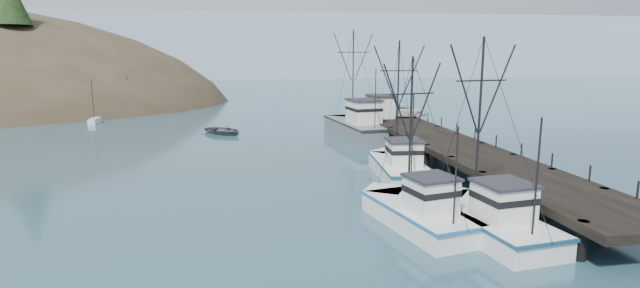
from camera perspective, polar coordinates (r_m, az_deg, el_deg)
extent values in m
plane|color=#2A4B5D|center=(26.90, 1.77, -11.39)|extent=(400.00, 400.00, 0.00)
cube|color=black|center=(45.46, 15.13, -0.28)|extent=(6.00, 44.00, 0.50)
cylinder|color=black|center=(27.77, 27.72, -9.74)|extent=(0.56, 0.56, 2.00)
cylinder|color=black|center=(31.62, 22.22, -6.87)|extent=(0.56, 0.56, 2.00)
cylinder|color=black|center=(34.62, 29.58, -6.00)|extent=(0.56, 0.56, 2.00)
cylinder|color=black|center=(35.77, 18.00, -4.60)|extent=(0.56, 0.56, 2.00)
cylinder|color=black|center=(38.44, 24.89, -4.03)|extent=(0.56, 0.56, 2.00)
cylinder|color=black|center=(40.10, 14.69, -2.79)|extent=(0.56, 0.56, 2.00)
cylinder|color=black|center=(42.50, 21.09, -2.41)|extent=(0.56, 0.56, 2.00)
cylinder|color=black|center=(44.58, 12.05, -1.34)|extent=(0.56, 0.56, 2.00)
cylinder|color=black|center=(46.75, 17.98, -1.07)|extent=(0.56, 0.56, 2.00)
cylinder|color=black|center=(49.16, 9.89, -0.15)|extent=(0.56, 0.56, 2.00)
cylinder|color=black|center=(51.14, 15.39, 0.04)|extent=(0.56, 0.56, 2.00)
cylinder|color=black|center=(53.81, 8.11, 0.84)|extent=(0.56, 0.56, 2.00)
cylinder|color=black|center=(55.62, 13.21, 0.98)|extent=(0.56, 0.56, 2.00)
cylinder|color=black|center=(58.52, 6.61, 1.67)|extent=(0.56, 0.56, 2.00)
cylinder|color=black|center=(60.19, 11.37, 1.78)|extent=(0.56, 0.56, 2.00)
cylinder|color=black|center=(63.28, 5.33, 2.37)|extent=(0.56, 0.56, 2.00)
cylinder|color=black|center=(64.82, 9.78, 2.46)|extent=(0.56, 0.56, 2.00)
cube|color=beige|center=(87.33, -32.02, 3.35)|extent=(4.00, 5.00, 2.80)
cube|color=beige|center=(91.54, -28.31, 3.96)|extent=(4.00, 5.00, 2.80)
cube|color=#9EB2C6|center=(195.26, -5.48, 7.68)|extent=(360.00, 40.00, 26.00)
cube|color=silver|center=(212.54, -19.48, 7.36)|extent=(180.00, 25.00, 18.00)
cube|color=white|center=(76.43, -24.37, 2.36)|extent=(1.00, 3.50, 0.90)
cylinder|color=black|center=(76.11, -24.53, 4.52)|extent=(0.08, 0.08, 6.00)
cube|color=white|center=(86.89, -32.30, 2.56)|extent=(1.00, 3.50, 0.90)
cylinder|color=black|center=(86.61, -32.49, 4.45)|extent=(0.08, 0.08, 6.00)
cube|color=white|center=(86.58, -31.79, 2.58)|extent=(1.00, 3.50, 0.90)
cylinder|color=black|center=(86.30, -31.97, 4.49)|extent=(0.08, 0.08, 6.00)
cube|color=white|center=(93.62, -29.76, 3.27)|extent=(1.00, 3.50, 0.90)
cylinder|color=black|center=(93.37, -29.92, 5.03)|extent=(0.08, 0.08, 6.00)
cube|color=white|center=(91.59, -30.27, 3.09)|extent=(1.00, 3.50, 0.90)
cylinder|color=black|center=(91.33, -30.44, 4.89)|extent=(0.08, 0.08, 6.00)
cube|color=white|center=(94.71, -29.59, 3.36)|extent=(1.00, 3.50, 0.90)
cylinder|color=black|center=(94.46, -29.75, 5.10)|extent=(0.08, 0.08, 6.00)
cube|color=white|center=(85.57, -20.95, 3.40)|extent=(1.00, 3.50, 0.90)
cylinder|color=black|center=(85.29, -21.08, 5.34)|extent=(0.08, 0.08, 6.00)
cube|color=white|center=(95.98, -28.81, 3.51)|extent=(1.00, 3.50, 0.90)
cylinder|color=black|center=(95.73, -28.96, 5.23)|extent=(0.08, 0.08, 6.00)
cube|color=white|center=(29.66, 18.63, -8.90)|extent=(4.62, 9.42, 1.60)
cube|color=white|center=(33.24, 14.10, -6.54)|extent=(3.51, 3.51, 1.60)
cube|color=navy|center=(29.44, 18.71, -7.61)|extent=(4.72, 9.66, 0.18)
cube|color=silver|center=(28.25, 20.21, -6.25)|extent=(2.77, 2.84, 1.90)
cube|color=#26262B|center=(27.97, 20.34, -4.23)|extent=(3.01, 3.09, 0.16)
cylinder|color=black|center=(29.46, 17.72, 2.25)|extent=(0.14, 0.14, 9.59)
cylinder|color=black|center=(26.02, 23.54, -3.51)|extent=(0.10, 0.10, 5.76)
cube|color=white|center=(29.75, 11.27, -8.47)|extent=(4.91, 8.70, 1.60)
cube|color=white|center=(33.08, 7.40, -6.38)|extent=(3.24, 3.24, 1.60)
cube|color=#22609F|center=(29.53, 11.32, -7.18)|extent=(5.02, 8.92, 0.18)
cube|color=silver|center=(28.39, 12.55, -5.75)|extent=(2.74, 2.74, 1.90)
cube|color=#26262B|center=(28.12, 12.63, -3.73)|extent=(2.97, 2.98, 0.16)
cylinder|color=black|center=(29.56, 10.30, 1.56)|extent=(0.14, 0.14, 8.51)
cylinder|color=black|center=(26.34, 15.25, -3.55)|extent=(0.10, 0.10, 5.11)
cube|color=white|center=(40.78, 9.10, -3.14)|extent=(4.29, 9.30, 1.60)
cube|color=white|center=(45.06, 7.77, -1.79)|extent=(3.46, 3.46, 1.60)
cube|color=navy|center=(40.62, 9.13, -2.19)|extent=(4.38, 9.53, 0.18)
cube|color=silver|center=(39.31, 9.57, -1.07)|extent=(2.65, 2.76, 1.90)
cube|color=#26262B|center=(39.11, 9.61, 0.41)|extent=(2.88, 3.01, 0.16)
cylinder|color=black|center=(41.17, 8.88, 4.93)|extent=(0.14, 0.14, 9.63)
cylinder|color=black|center=(36.76, 10.53, 1.16)|extent=(0.10, 0.10, 5.78)
cube|color=slate|center=(59.07, 4.39, 1.55)|extent=(5.96, 13.27, 2.20)
cube|color=slate|center=(65.02, 2.36, 2.41)|extent=(4.42, 4.42, 2.20)
cube|color=black|center=(58.92, 4.41, 2.51)|extent=(6.09, 13.61, 0.18)
cube|color=silver|center=(57.22, 5.02, 3.67)|extent=(3.53, 3.97, 2.60)
cube|color=#26262B|center=(57.06, 5.04, 5.04)|extent=(3.83, 4.33, 0.16)
cylinder|color=black|center=(60.24, 3.80, 7.87)|extent=(0.14, 0.14, 10.64)
cylinder|color=black|center=(53.99, 6.35, 5.24)|extent=(0.10, 0.10, 6.39)
cube|color=silver|center=(61.09, 6.93, 4.17)|extent=(2.80, 3.00, 2.50)
cube|color=#26262B|center=(60.95, 6.96, 5.48)|extent=(3.00, 3.20, 0.30)
imported|color=silver|center=(62.22, 9.53, 3.79)|extent=(5.96, 3.34, 1.57)
imported|color=#51555A|center=(62.19, -10.95, 1.14)|extent=(6.73, 6.90, 1.17)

